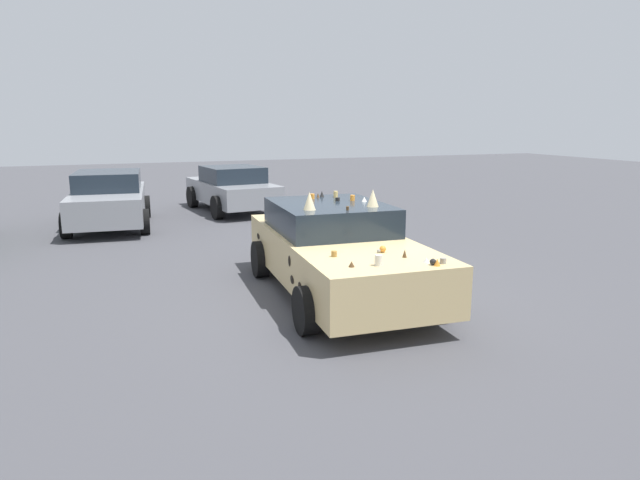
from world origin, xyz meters
name	(u,v)px	position (x,y,z in m)	size (l,w,h in m)	color
ground_plane	(338,295)	(0.00, 0.00, 0.00)	(60.00, 60.00, 0.00)	#47474C
art_car_decorated	(336,250)	(0.08, 0.00, 0.71)	(4.61, 2.27, 1.65)	#D8BC7F
parked_sedan_far_right	(232,188)	(8.78, -0.28, 0.68)	(4.15, 2.32, 1.34)	gray
parked_sedan_near_left	(109,199)	(7.41, 3.19, 0.71)	(4.14, 2.21, 1.40)	gray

